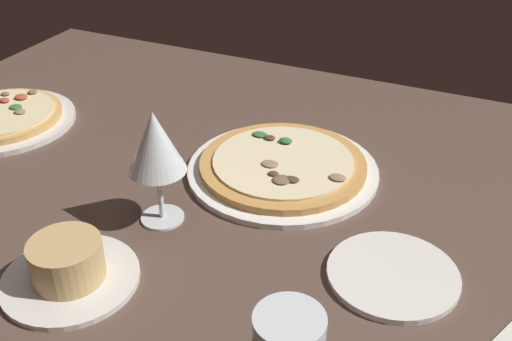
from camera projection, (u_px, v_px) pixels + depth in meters
The scene contains 6 objects.
dining_table at pixel (228, 211), 95.99cm from camera, with size 150.00×110.00×4.00cm, color brown.
pizza_main at pixel (283, 167), 101.23cm from camera, with size 31.83×31.83×3.39cm.
pizza_side at pixel (2, 118), 116.51cm from camera, with size 27.36×27.36×3.32cm.
ramekin_on_saucer at pixel (68, 267), 78.06cm from camera, with size 17.91×17.91×6.24cm.
wine_glass_far at pixel (155, 145), 84.28cm from camera, with size 8.37×8.37×17.79cm.
side_plate at pixel (393, 275), 79.74cm from camera, with size 17.38×17.38×0.90cm, color silver.
Camera 1 is at (-36.43, 69.13, 58.28)cm, focal length 42.71 mm.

